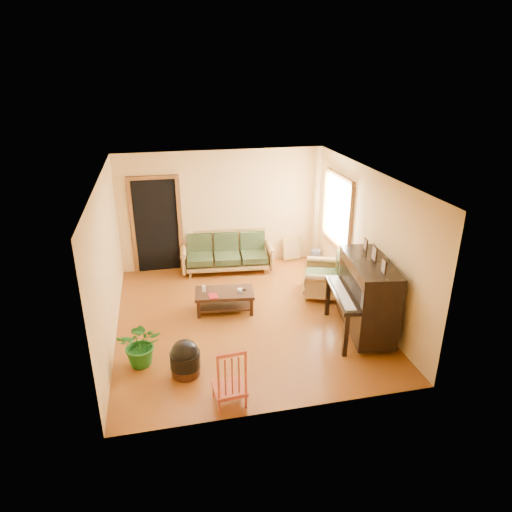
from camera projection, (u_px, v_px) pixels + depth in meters
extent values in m
plane|color=#66300D|center=(245.00, 317.00, 8.29)|extent=(5.00, 5.00, 0.00)
cube|color=black|center=(157.00, 226.00, 9.84)|extent=(1.08, 0.16, 2.05)
cube|color=white|center=(338.00, 210.00, 9.32)|extent=(0.12, 1.36, 1.46)
cube|color=olive|center=(227.00, 253.00, 10.03)|extent=(2.04, 1.01, 0.85)
cube|color=black|center=(225.00, 301.00, 8.44)|extent=(1.13, 0.70, 0.39)
cube|color=olive|center=(324.00, 273.00, 8.96)|extent=(1.14, 1.17, 0.92)
cube|color=black|center=(367.00, 298.00, 7.56)|extent=(1.10, 1.62, 1.33)
cylinder|color=black|center=(185.00, 362.00, 6.68)|extent=(0.57, 0.57, 0.42)
cube|color=#97321B|center=(229.00, 374.00, 6.02)|extent=(0.46, 0.49, 0.90)
cube|color=#B1973B|center=(291.00, 249.00, 10.65)|extent=(0.42, 0.13, 0.55)
cylinder|color=#3647A4|center=(316.00, 256.00, 10.60)|extent=(0.22, 0.22, 0.27)
imported|color=#1B601C|center=(141.00, 344.00, 6.84)|extent=(0.72, 0.65, 0.72)
imported|color=maroon|center=(209.00, 297.00, 8.16)|extent=(0.18, 0.22, 0.02)
cylinder|color=silver|center=(204.00, 288.00, 8.36)|extent=(0.07, 0.07, 0.12)
cylinder|color=silver|center=(240.00, 290.00, 8.35)|extent=(0.13, 0.13, 0.06)
cube|color=black|center=(242.00, 290.00, 8.42)|extent=(0.17, 0.06, 0.02)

